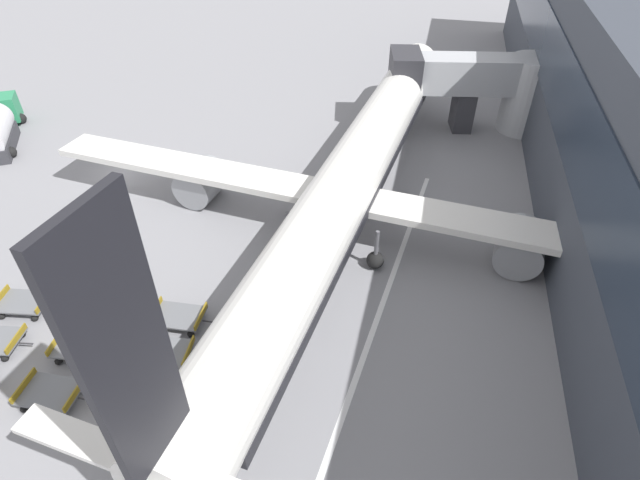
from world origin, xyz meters
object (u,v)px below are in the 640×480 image
Objects in this scene: baggage_dolly_row_mid_a_col_c at (164,353)px; baggage_dolly_row_mid_b_col_a at (24,303)px; baggage_dolly_row_near_col_c at (144,398)px; baggage_dolly_row_mid_b_col_c at (179,317)px; baggage_dolly_row_mid_a_col_b at (82,346)px; baggage_dolly_row_near_col_b at (51,393)px; baggage_dolly_row_mid_b_col_b at (100,310)px; airplane at (350,180)px.

baggage_dolly_row_mid_b_col_a is (-8.85, 1.32, 0.00)m from baggage_dolly_row_mid_a_col_c.
baggage_dolly_row_near_col_c is 1.00× the size of baggage_dolly_row_mid_b_col_c.
baggage_dolly_row_near_col_b is at bearing -85.22° from baggage_dolly_row_mid_a_col_b.
baggage_dolly_row_near_col_b is 5.08m from baggage_dolly_row_mid_b_col_b.
baggage_dolly_row_mid_b_col_a is at bearing 137.75° from baggage_dolly_row_near_col_b.
baggage_dolly_row_near_col_c is at bearing -23.71° from baggage_dolly_row_mid_a_col_b.
airplane reaches higher than baggage_dolly_row_mid_b_col_b.
baggage_dolly_row_mid_b_col_a is 8.54m from baggage_dolly_row_mid_b_col_c.
baggage_dolly_row_mid_b_col_b is (4.23, 0.47, 0.00)m from baggage_dolly_row_mid_b_col_a.
baggage_dolly_row_mid_b_col_b is (-0.56, 2.37, 0.00)m from baggage_dolly_row_mid_a_col_b.
baggage_dolly_row_mid_a_col_c is 4.96m from baggage_dolly_row_mid_b_col_b.
baggage_dolly_row_near_col_c is 4.77m from baggage_dolly_row_mid_a_col_b.
baggage_dolly_row_near_col_b and baggage_dolly_row_mid_b_col_c have the same top height.
airplane is 13.78× the size of baggage_dolly_row_mid_b_col_c.
baggage_dolly_row_mid_a_col_c is at bearing -81.02° from baggage_dolly_row_mid_b_col_c.
baggage_dolly_row_mid_b_col_c is (8.48, 0.98, 0.00)m from baggage_dolly_row_mid_b_col_a.
airplane is 16.02m from baggage_dolly_row_mid_b_col_b.
airplane is 13.75× the size of baggage_dolly_row_near_col_c.
baggage_dolly_row_near_col_c is 2.51m from baggage_dolly_row_mid_a_col_c.
baggage_dolly_row_near_col_c is 6.53m from baggage_dolly_row_mid_b_col_b.
baggage_dolly_row_mid_b_col_c is (-6.89, -10.61, -2.89)m from airplane.
baggage_dolly_row_mid_b_col_c is at bearing 57.91° from baggage_dolly_row_near_col_b.
baggage_dolly_row_mid_b_col_b is (-0.79, 5.02, 0.00)m from baggage_dolly_row_near_col_b.
baggage_dolly_row_mid_a_col_b and baggage_dolly_row_mid_b_col_b have the same top height.
baggage_dolly_row_near_col_b is 2.67m from baggage_dolly_row_mid_a_col_b.
baggage_dolly_row_mid_a_col_c and baggage_dolly_row_mid_b_col_b have the same top height.
baggage_dolly_row_mid_b_col_c is (3.69, 2.88, 0.00)m from baggage_dolly_row_mid_a_col_b.
baggage_dolly_row_mid_a_col_c is at bearing 97.12° from baggage_dolly_row_near_col_c.
baggage_dolly_row_mid_a_col_b and baggage_dolly_row_mid_b_col_a have the same top height.
baggage_dolly_row_mid_b_col_c is (-0.36, 2.30, 0.00)m from baggage_dolly_row_mid_a_col_c.
baggage_dolly_row_near_col_b is at bearing -122.09° from baggage_dolly_row_mid_b_col_c.
baggage_dolly_row_mid_a_col_b is 1.01× the size of baggage_dolly_row_mid_b_col_c.
baggage_dolly_row_near_col_c and baggage_dolly_row_mid_a_col_b have the same top height.
baggage_dolly_row_near_col_b is 6.77m from baggage_dolly_row_mid_b_col_a.
baggage_dolly_row_near_col_b is at bearing -42.25° from baggage_dolly_row_mid_b_col_a.
airplane is 16.87m from baggage_dolly_row_near_col_c.
baggage_dolly_row_mid_b_col_c is at bearing 6.87° from baggage_dolly_row_mid_b_col_b.
airplane is at bearing 37.01° from baggage_dolly_row_mid_b_col_a.
baggage_dolly_row_mid_a_col_b is (-0.22, 2.66, 0.00)m from baggage_dolly_row_near_col_b.
baggage_dolly_row_mid_b_col_a is at bearing 157.39° from baggage_dolly_row_near_col_c.
airplane is at bearing 63.18° from baggage_dolly_row_mid_a_col_c.
baggage_dolly_row_mid_a_col_b is 1.00× the size of baggage_dolly_row_mid_a_col_c.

